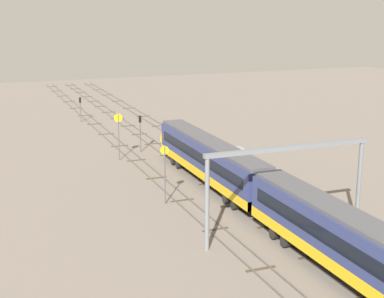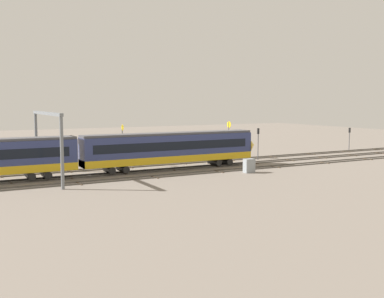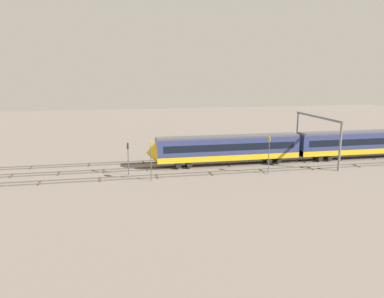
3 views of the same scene
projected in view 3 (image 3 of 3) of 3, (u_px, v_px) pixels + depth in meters
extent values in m
plane|color=slate|center=(228.00, 165.00, 63.87)|extent=(198.05, 198.05, 0.00)
cube|color=#59544C|center=(219.00, 157.00, 69.07)|extent=(182.05, 0.07, 0.16)
cube|color=#59544C|center=(221.00, 159.00, 67.69)|extent=(182.05, 0.07, 0.16)
cube|color=#473828|center=(377.00, 151.00, 74.66)|extent=(0.24, 2.40, 0.08)
cube|color=#473828|center=(335.00, 153.00, 72.87)|extent=(0.24, 2.40, 0.08)
cube|color=#473828|center=(291.00, 155.00, 71.08)|extent=(0.24, 2.40, 0.08)
cube|color=#473828|center=(244.00, 157.00, 69.28)|extent=(0.24, 2.40, 0.08)
cube|color=#473828|center=(195.00, 160.00, 67.49)|extent=(0.24, 2.40, 0.08)
cube|color=#473828|center=(144.00, 162.00, 65.70)|extent=(0.24, 2.40, 0.08)
cube|color=#473828|center=(89.00, 165.00, 63.91)|extent=(0.24, 2.40, 0.08)
cube|color=#473828|center=(31.00, 167.00, 62.12)|extent=(0.24, 2.40, 0.08)
cube|color=#59544C|center=(227.00, 164.00, 64.55)|extent=(182.05, 0.07, 0.16)
cube|color=#59544C|center=(229.00, 166.00, 63.17)|extent=(182.05, 0.07, 0.16)
cube|color=#473828|center=(371.00, 158.00, 69.18)|extent=(0.24, 2.40, 0.08)
cube|color=#473828|center=(337.00, 159.00, 67.85)|extent=(0.24, 2.40, 0.08)
cube|color=#473828|center=(302.00, 161.00, 66.52)|extent=(0.24, 2.40, 0.08)
cube|color=#473828|center=(266.00, 163.00, 65.19)|extent=(0.24, 2.40, 0.08)
cube|color=#473828|center=(228.00, 165.00, 63.87)|extent=(0.24, 2.40, 0.08)
cube|color=#473828|center=(188.00, 167.00, 62.54)|extent=(0.24, 2.40, 0.08)
cube|color=#473828|center=(147.00, 169.00, 61.21)|extent=(0.24, 2.40, 0.08)
cube|color=#473828|center=(104.00, 171.00, 59.88)|extent=(0.24, 2.40, 0.08)
cube|color=#473828|center=(59.00, 173.00, 58.55)|extent=(0.24, 2.40, 0.08)
cube|color=#473828|center=(12.00, 176.00, 57.23)|extent=(0.24, 2.40, 0.08)
cube|color=#59544C|center=(235.00, 171.00, 60.02)|extent=(182.05, 0.07, 0.16)
cube|color=#59544C|center=(238.00, 173.00, 58.65)|extent=(182.05, 0.07, 0.16)
cube|color=#473828|center=(356.00, 165.00, 63.42)|extent=(0.24, 2.40, 0.08)
cube|color=#473828|center=(310.00, 168.00, 61.79)|extent=(0.24, 2.40, 0.08)
cube|color=#473828|center=(262.00, 171.00, 60.16)|extent=(0.24, 2.40, 0.08)
cube|color=#473828|center=(211.00, 173.00, 58.53)|extent=(0.24, 2.40, 0.08)
cube|color=#473828|center=(157.00, 176.00, 56.90)|extent=(0.24, 2.40, 0.08)
cube|color=#473828|center=(100.00, 179.00, 55.27)|extent=(0.24, 2.40, 0.08)
cube|color=#473828|center=(39.00, 183.00, 53.64)|extent=(0.24, 2.40, 0.08)
cube|color=navy|center=(228.00, 148.00, 63.30)|extent=(24.00, 2.90, 3.60)
cube|color=gold|center=(228.00, 156.00, 63.57)|extent=(24.00, 2.94, 0.90)
cube|color=#4C4C51|center=(229.00, 137.00, 62.91)|extent=(24.00, 2.50, 0.30)
cube|color=black|center=(226.00, 144.00, 64.62)|extent=(22.00, 0.04, 1.10)
cube|color=black|center=(231.00, 147.00, 61.81)|extent=(22.00, 0.04, 1.10)
cylinder|color=black|center=(276.00, 159.00, 65.45)|extent=(0.90, 2.70, 0.90)
cylinder|color=black|center=(266.00, 160.00, 65.09)|extent=(0.90, 2.70, 0.90)
cylinder|color=black|center=(188.00, 163.00, 62.42)|extent=(0.90, 2.70, 0.90)
cylinder|color=black|center=(177.00, 164.00, 62.07)|extent=(0.90, 2.70, 0.90)
cube|color=navy|center=(362.00, 143.00, 68.19)|extent=(24.00, 2.90, 3.60)
cube|color=gold|center=(361.00, 150.00, 68.46)|extent=(24.00, 2.94, 0.90)
cube|color=#4C4C51|center=(363.00, 132.00, 67.79)|extent=(24.00, 2.50, 0.30)
cube|color=black|center=(357.00, 139.00, 69.50)|extent=(22.00, 0.04, 1.10)
cube|color=black|center=(367.00, 142.00, 66.70)|extent=(22.00, 0.04, 1.10)
cylinder|color=black|center=(326.00, 157.00, 67.30)|extent=(0.90, 2.70, 0.90)
cylinder|color=black|center=(317.00, 157.00, 66.95)|extent=(0.90, 2.70, 0.90)
cone|color=gold|center=(151.00, 153.00, 60.82)|extent=(1.60, 3.24, 3.24)
cylinder|color=slate|center=(297.00, 133.00, 73.24)|extent=(0.36, 0.36, 7.52)
cylinder|color=slate|center=(340.00, 147.00, 59.51)|extent=(0.36, 0.36, 7.52)
cube|color=slate|center=(318.00, 117.00, 65.59)|extent=(0.40, 14.91, 0.35)
cylinder|color=#4C4C51|center=(269.00, 155.00, 57.85)|extent=(0.12, 0.12, 5.78)
cylinder|color=yellow|center=(269.00, 139.00, 57.34)|extent=(0.05, 0.84, 0.84)
cube|color=black|center=(269.00, 139.00, 57.34)|extent=(0.02, 0.38, 0.12)
cylinder|color=#4C4C51|center=(151.00, 161.00, 54.30)|extent=(0.12, 0.12, 5.87)
cylinder|color=yellow|center=(150.00, 144.00, 53.80)|extent=(0.05, 1.05, 1.05)
cube|color=black|center=(150.00, 144.00, 53.79)|extent=(0.02, 0.47, 0.12)
cylinder|color=#4C4C51|center=(128.00, 162.00, 57.42)|extent=(0.14, 0.14, 4.02)
cube|color=black|center=(128.00, 146.00, 56.93)|extent=(0.20, 0.32, 0.90)
sphere|color=yellow|center=(127.00, 145.00, 56.87)|extent=(0.20, 0.20, 0.20)
sphere|color=#262626|center=(127.00, 147.00, 56.95)|extent=(0.20, 0.20, 0.20)
cube|color=gray|center=(176.00, 153.00, 69.14)|extent=(1.38, 0.85, 1.77)
cube|color=#333333|center=(172.00, 152.00, 68.95)|extent=(0.02, 0.59, 0.24)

